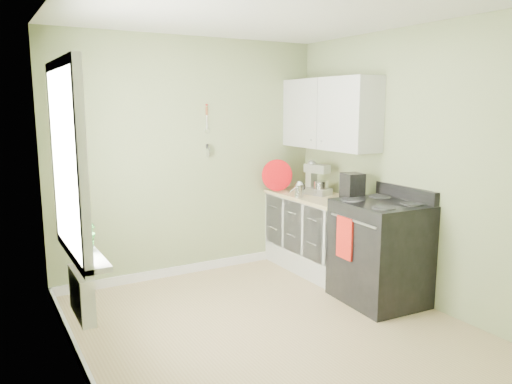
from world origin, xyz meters
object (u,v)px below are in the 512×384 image
stand_mixer (317,180)px  coffee_maker (352,190)px  stove (380,251)px  kettle (299,189)px

stand_mixer → coffee_maker: size_ratio=1.18×
stove → stand_mixer: 1.26m
coffee_maker → stand_mixer: bearing=86.4°
stand_mixer → kettle: size_ratio=2.18×
stove → kettle: stove is taller
kettle → coffee_maker: (0.23, -0.64, 0.07)m
stand_mixer → coffee_maker: stand_mixer is taller
stand_mixer → coffee_maker: (-0.04, -0.67, -0.01)m
stove → kettle: (-0.23, 1.09, 0.49)m
stove → kettle: bearing=101.8°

